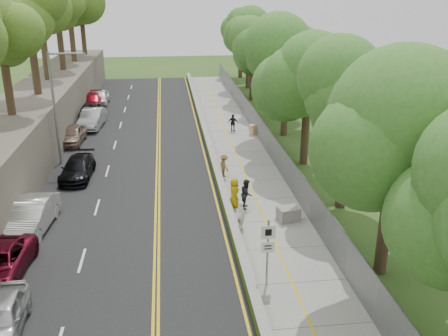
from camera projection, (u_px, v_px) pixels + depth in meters
The scene contains 25 objects.
ground at pixel (233, 252), 24.30m from camera, with size 140.00×140.00×0.00m, color #33511E.
road at pixel (136, 156), 37.66m from camera, with size 11.20×66.00×0.04m, color black.
sidewalk at pixel (240, 152), 38.54m from camera, with size 4.20×66.00×0.05m, color gray.
jersey_barrier at pixel (210, 150), 38.19m from camera, with size 0.42×66.00×0.60m, color #7FDD1F.
rock_embankment at pixel (21, 135), 36.08m from camera, with size 5.00×66.00×4.00m, color #595147.
chainlink_fence at pixel (267, 139), 38.43m from camera, with size 0.04×66.00×2.00m, color slate.
trees_embankment at pixel (10, 12), 33.17m from camera, with size 6.40×66.00×13.00m, color #578027, non-canonical shape.
trees_fenceside at pixel (301, 60), 36.60m from camera, with size 7.00×66.00×14.00m, color #47822F, non-canonical shape.
streetlight at pixel (57, 101), 34.56m from camera, with size 2.52×0.22×8.00m.
signpost at pixel (268, 246), 20.93m from camera, with size 0.62×0.09×3.10m.
construction_barrel at pixel (252, 130), 42.74m from camera, with size 0.53×0.53×0.88m, color orange.
concrete_block at pixel (288, 214), 27.33m from camera, with size 1.14×0.85×0.76m, color slate.
car_0 at pixel (0, 318), 18.34m from camera, with size 1.66×4.13×1.41m, color #B6B5B9.
car_1 at pixel (31, 217), 26.02m from camera, with size 1.74×4.99×1.64m, color silver.
car_3 at pixel (78, 168), 33.23m from camera, with size 1.89×4.64×1.35m, color black.
car_4 at pixel (73, 135), 40.44m from camera, with size 1.71×4.25×1.45m, color gray.
car_5 at pixel (92, 118), 44.91m from camera, with size 1.74×5.00×1.65m, color #A8AAAF.
car_6 at pixel (90, 112), 47.52m from camera, with size 2.39×5.19×1.44m, color black.
car_7 at pixel (92, 101), 51.57m from camera, with size 2.14×5.26×1.53m, color maroon.
car_8 at pixel (100, 97), 53.36m from camera, with size 1.81×4.49×1.53m, color white.
painter_0 at pixel (234, 193), 28.83m from camera, with size 0.87×0.56×1.78m, color #BD960C.
painter_1 at pixel (241, 215), 26.30m from camera, with size 0.57×0.38×1.57m, color white.
painter_2 at pixel (247, 194), 28.73m from camera, with size 0.84×0.66×1.73m, color black.
painter_3 at pixel (224, 166), 33.41m from camera, with size 1.00×0.58×1.55m, color brown.
person_far at pixel (233, 123), 43.54m from camera, with size 0.91×0.38×1.56m, color black.
Camera 1 is at (-2.96, -21.15, 12.31)m, focal length 40.00 mm.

